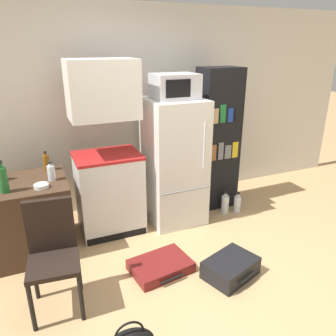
% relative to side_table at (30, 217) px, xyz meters
% --- Properties ---
extents(ground_plane, '(24.00, 24.00, 0.00)m').
position_rel_side_table_xyz_m(ground_plane, '(1.45, -1.22, -0.39)').
color(ground_plane, tan).
extents(wall_back, '(6.40, 0.10, 2.56)m').
position_rel_side_table_xyz_m(wall_back, '(1.65, 0.78, 0.89)').
color(wall_back, silver).
rests_on(wall_back, ground_plane).
extents(side_table, '(0.81, 0.76, 0.79)m').
position_rel_side_table_xyz_m(side_table, '(0.00, 0.00, 0.00)').
color(side_table, '#422D1E').
rests_on(side_table, ground_plane).
extents(kitchen_hutch, '(0.73, 0.56, 1.95)m').
position_rel_side_table_xyz_m(kitchen_hutch, '(0.88, 0.10, 0.49)').
color(kitchen_hutch, silver).
rests_on(kitchen_hutch, ground_plane).
extents(refrigerator, '(0.64, 0.68, 1.51)m').
position_rel_side_table_xyz_m(refrigerator, '(1.67, 0.05, 0.36)').
color(refrigerator, silver).
rests_on(refrigerator, ground_plane).
extents(microwave, '(0.49, 0.39, 0.27)m').
position_rel_side_table_xyz_m(microwave, '(1.67, 0.05, 1.25)').
color(microwave, '#B7B7BC').
rests_on(microwave, refrigerator).
extents(bookshelf, '(0.51, 0.37, 1.83)m').
position_rel_side_table_xyz_m(bookshelf, '(2.35, 0.20, 0.52)').
color(bookshelf, black).
rests_on(bookshelf, ground_plane).
extents(bottle_green_tall, '(0.08, 0.08, 0.31)m').
position_rel_side_table_xyz_m(bottle_green_tall, '(-0.16, -0.19, 0.53)').
color(bottle_green_tall, '#1E6028').
rests_on(bottle_green_tall, side_table).
extents(bottle_clear_short, '(0.08, 0.08, 0.20)m').
position_rel_side_table_xyz_m(bottle_clear_short, '(0.27, -0.05, 0.48)').
color(bottle_clear_short, silver).
rests_on(bottle_clear_short, side_table).
extents(bottle_amber_beer, '(0.07, 0.07, 0.22)m').
position_rel_side_table_xyz_m(bottle_amber_beer, '(0.24, 0.26, 0.49)').
color(bottle_amber_beer, brown).
rests_on(bottle_amber_beer, side_table).
extents(bowl, '(0.14, 0.14, 0.04)m').
position_rel_side_table_xyz_m(bowl, '(0.16, -0.21, 0.41)').
color(bowl, silver).
rests_on(bowl, side_table).
extents(chair, '(0.44, 0.44, 0.93)m').
position_rel_side_table_xyz_m(chair, '(0.17, -0.90, 0.15)').
color(chair, black).
rests_on(chair, ground_plane).
extents(suitcase_large_flat, '(0.62, 0.49, 0.10)m').
position_rel_side_table_xyz_m(suitcase_large_flat, '(1.13, -0.87, -0.34)').
color(suitcase_large_flat, maroon).
rests_on(suitcase_large_flat, ground_plane).
extents(suitcase_small_flat, '(0.58, 0.49, 0.18)m').
position_rel_side_table_xyz_m(suitcase_small_flat, '(1.71, -1.20, -0.31)').
color(suitcase_small_flat, black).
rests_on(suitcase_small_flat, ground_plane).
extents(water_bottle_front, '(0.09, 0.09, 0.28)m').
position_rel_side_table_xyz_m(water_bottle_front, '(2.50, -0.14, -0.28)').
color(water_bottle_front, silver).
rests_on(water_bottle_front, ground_plane).
extents(water_bottle_middle, '(0.10, 0.10, 0.30)m').
position_rel_side_table_xyz_m(water_bottle_middle, '(2.35, -0.09, -0.27)').
color(water_bottle_middle, silver).
rests_on(water_bottle_middle, ground_plane).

